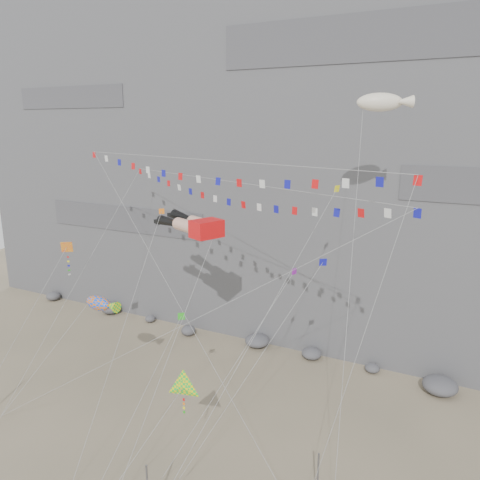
% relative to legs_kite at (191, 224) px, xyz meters
% --- Properties ---
extents(ground, '(120.00, 120.00, 0.00)m').
position_rel_legs_kite_xyz_m(ground, '(1.66, -7.31, -14.90)').
color(ground, gray).
rests_on(ground, ground).
extents(cliff, '(80.00, 28.00, 50.00)m').
position_rel_legs_kite_xyz_m(cliff, '(1.66, 24.69, 10.10)').
color(cliff, slate).
rests_on(cliff, ground).
extents(talus_boulders, '(60.00, 3.00, 1.20)m').
position_rel_legs_kite_xyz_m(talus_boulders, '(1.66, 9.69, -14.30)').
color(talus_boulders, '#59595D').
rests_on(talus_boulders, ground).
extents(legs_kite, '(7.89, 17.30, 20.14)m').
position_rel_legs_kite_xyz_m(legs_kite, '(0.00, 0.00, 0.00)').
color(legs_kite, red).
rests_on(legs_kite, ground).
extents(flag_banner_upper, '(29.60, 17.78, 26.65)m').
position_rel_legs_kite_xyz_m(flag_banner_upper, '(3.64, 0.87, 3.54)').
color(flag_banner_upper, red).
rests_on(flag_banner_upper, ground).
extents(flag_banner_lower, '(29.80, 12.09, 24.13)m').
position_rel_legs_kite_xyz_m(flag_banner_lower, '(2.93, -2.17, 5.44)').
color(flag_banner_lower, red).
rests_on(flag_banner_lower, ground).
extents(harlequin_kite, '(4.42, 9.34, 15.45)m').
position_rel_legs_kite_xyz_m(harlequin_kite, '(-10.20, -3.88, -2.25)').
color(harlequin_kite, red).
rests_on(harlequin_kite, ground).
extents(fish_windsock, '(6.69, 8.30, 12.24)m').
position_rel_legs_kite_xyz_m(fish_windsock, '(-6.27, -4.71, -6.35)').
color(fish_windsock, orange).
rests_on(fish_windsock, ground).
extents(delta_kite, '(4.27, 6.68, 9.58)m').
position_rel_legs_kite_xyz_m(delta_kite, '(5.33, -9.83, -8.16)').
color(delta_kite, yellow).
rests_on(delta_kite, ground).
extents(blimp_windsock, '(4.32, 13.49, 27.18)m').
position_rel_legs_kite_xyz_m(blimp_windsock, '(13.86, 3.20, 9.44)').
color(blimp_windsock, '#FCEECF').
rests_on(blimp_windsock, ground).
extents(small_kite_a, '(2.78, 14.65, 21.19)m').
position_rel_legs_kite_xyz_m(small_kite_a, '(-2.90, -0.38, 0.38)').
color(small_kite_a, orange).
rests_on(small_kite_a, ground).
extents(small_kite_b, '(5.66, 11.89, 17.51)m').
position_rel_legs_kite_xyz_m(small_kite_b, '(9.17, -1.05, -2.81)').
color(small_kite_b, purple).
rests_on(small_kite_b, ground).
extents(small_kite_c, '(1.16, 10.75, 13.48)m').
position_rel_legs_kite_xyz_m(small_kite_c, '(1.92, -4.88, -6.06)').
color(small_kite_c, green).
rests_on(small_kite_c, ground).
extents(small_kite_d, '(6.37, 17.52, 25.50)m').
position_rel_legs_kite_xyz_m(small_kite_d, '(11.21, 1.81, 2.87)').
color(small_kite_d, '#FFF515').
rests_on(small_kite_d, ground).
extents(small_kite_e, '(7.31, 10.34, 18.22)m').
position_rel_legs_kite_xyz_m(small_kite_e, '(11.81, -2.79, -1.24)').
color(small_kite_e, '#1313A7').
rests_on(small_kite_e, ground).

